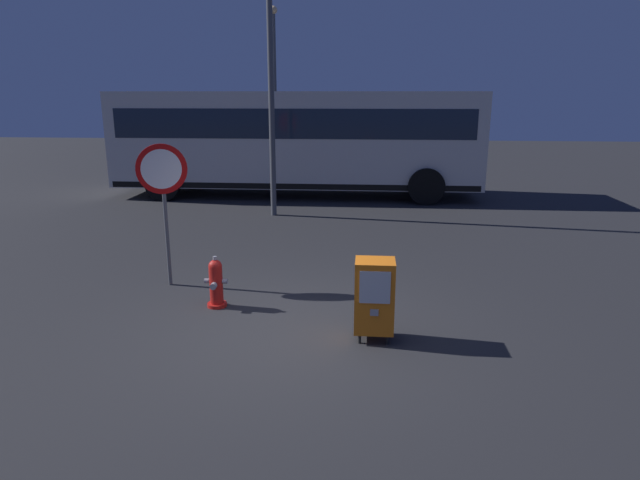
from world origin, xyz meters
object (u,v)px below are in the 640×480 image
at_px(bus_near, 297,137).
at_px(street_light_near_right, 275,74).
at_px(fire_hydrant, 216,283).
at_px(street_light_near_left, 270,26).
at_px(newspaper_box_primary, 374,296).
at_px(stop_sign, 163,185).

height_order(bus_near, street_light_near_right, street_light_near_right).
relative_size(fire_hydrant, street_light_near_left, 0.10).
distance_m(fire_hydrant, street_light_near_left, 7.36).
distance_m(fire_hydrant, newspaper_box_primary, 2.41).
xyz_separation_m(street_light_near_left, street_light_near_right, (-1.56, 9.87, -0.75)).
height_order(street_light_near_left, street_light_near_right, street_light_near_left).
distance_m(fire_hydrant, stop_sign, 1.79).
distance_m(street_light_near_left, street_light_near_right, 10.02).
distance_m(newspaper_box_primary, street_light_near_right, 17.61).
height_order(fire_hydrant, street_light_near_right, street_light_near_right).
height_order(newspaper_box_primary, street_light_near_left, street_light_near_left).
distance_m(newspaper_box_primary, stop_sign, 3.78).
height_order(stop_sign, bus_near, bus_near).
xyz_separation_m(bus_near, street_light_near_right, (-1.79, 6.97, 1.99)).
bearing_deg(street_light_near_right, fire_hydrant, -83.67).
relative_size(newspaper_box_primary, street_light_near_left, 0.13).
bearing_deg(stop_sign, bus_near, 82.98).
relative_size(street_light_near_left, street_light_near_right, 1.23).
bearing_deg(fire_hydrant, street_light_near_right, 96.33).
height_order(stop_sign, street_light_near_left, street_light_near_left).
height_order(fire_hydrant, bus_near, bus_near).
bearing_deg(bus_near, street_light_near_right, 104.07).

